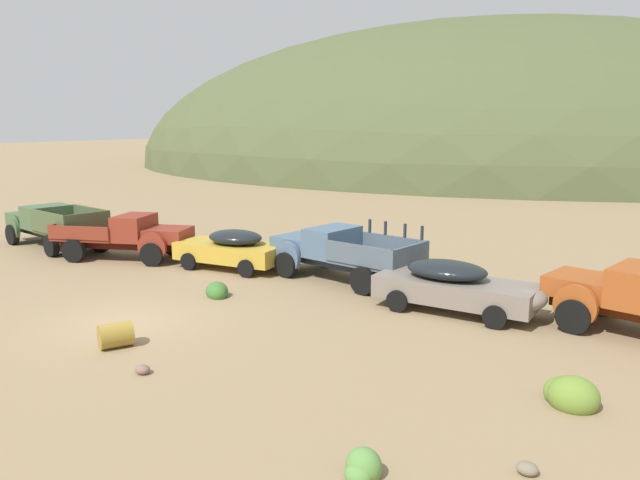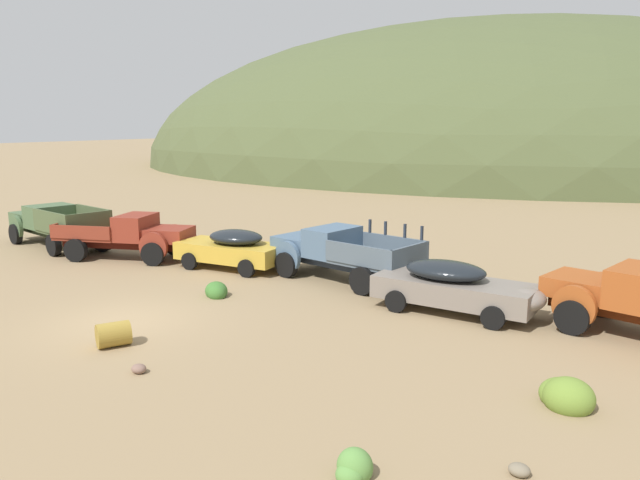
# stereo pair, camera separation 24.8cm
# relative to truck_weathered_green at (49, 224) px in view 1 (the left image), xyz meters

# --- Properties ---
(ground_plane) EXTENTS (300.00, 300.00, 0.00)m
(ground_plane) POSITION_rel_truck_weathered_green_xyz_m (11.60, -6.31, -1.02)
(ground_plane) COLOR #937A56
(hill_center) EXTENTS (98.10, 82.75, 37.57)m
(hill_center) POSITION_rel_truck_weathered_green_xyz_m (1.28, 68.09, -1.02)
(hill_center) COLOR #4C5633
(hill_center) RESTS_ON ground
(truck_weathered_green) EXTENTS (6.79, 3.39, 1.91)m
(truck_weathered_green) POSITION_rel_truck_weathered_green_xyz_m (0.00, 0.00, 0.00)
(truck_weathered_green) COLOR #232B1B
(truck_weathered_green) RESTS_ON ground
(truck_rust_red) EXTENTS (6.00, 3.69, 1.89)m
(truck_rust_red) POSITION_rel_truck_weathered_green_xyz_m (5.57, -0.11, -0.03)
(truck_rust_red) COLOR #42140D
(truck_rust_red) RESTS_ON ground
(car_faded_yellow) EXTENTS (4.65, 2.22, 1.57)m
(car_faded_yellow) POSITION_rel_truck_weathered_green_xyz_m (10.02, 0.55, -0.20)
(car_faded_yellow) COLOR gold
(car_faded_yellow) RESTS_ON ground
(truck_chalk_blue) EXTENTS (6.12, 3.33, 2.16)m
(truck_chalk_blue) POSITION_rel_truck_weathered_green_xyz_m (14.41, 1.30, -0.02)
(truck_chalk_blue) COLOR #262D39
(truck_chalk_blue) RESTS_ON ground
(car_primer_gray) EXTENTS (5.15, 2.14, 1.57)m
(car_primer_gray) POSITION_rel_truck_weathered_green_xyz_m (19.73, -0.57, -0.20)
(car_primer_gray) COLOR slate
(car_primer_gray) RESTS_ON ground
(oil_drum_foreground) EXTENTS (0.97, 1.03, 0.64)m
(oil_drum_foreground) POSITION_rel_truck_weathered_green_xyz_m (12.93, -7.77, -0.70)
(oil_drum_foreground) COLOR olive
(oil_drum_foreground) RESTS_ON ground
(bush_near_barrel) EXTENTS (0.83, 0.76, 0.64)m
(bush_near_barrel) POSITION_rel_truck_weathered_green_xyz_m (12.25, -2.87, -0.85)
(bush_near_barrel) COLOR #3D702D
(bush_near_barrel) RESTS_ON ground
(bush_front_left) EXTENTS (0.61, 0.66, 0.63)m
(bush_front_left) POSITION_rel_truck_weathered_green_xyz_m (21.01, -9.95, -0.86)
(bush_front_left) COLOR #5B8E42
(bush_front_left) RESTS_ON ground
(bush_between_trucks) EXTENTS (1.13, 1.06, 0.83)m
(bush_between_trucks) POSITION_rel_truck_weathered_green_xyz_m (23.57, -5.49, -0.81)
(bush_between_trucks) COLOR olive
(bush_between_trucks) RESTS_ON ground
(rock_small) EXTENTS (0.36, 0.30, 0.22)m
(rock_small) POSITION_rel_truck_weathered_green_xyz_m (23.33, -8.53, -0.92)
(rock_small) COLOR #786C57
(rock_small) RESTS_ON ground
(rock_flat) EXTENTS (0.37, 0.32, 0.22)m
(rock_flat) POSITION_rel_truck_weathered_green_xyz_m (14.79, -8.68, -0.92)
(rock_flat) COLOR #7D5F51
(rock_flat) RESTS_ON ground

